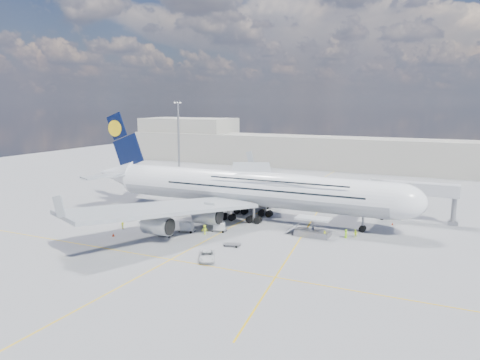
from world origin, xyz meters
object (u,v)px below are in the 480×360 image
at_px(dolly_nose_far, 232,244).
at_px(crew_tug, 205,230).
at_px(baggage_tug, 153,225).
at_px(cone_wing_right_inner, 156,230).
at_px(dolly_nose_near, 219,227).
at_px(catering_truck_outer, 239,179).
at_px(airliner, 248,188).
at_px(crew_wing, 123,225).
at_px(dolly_back, 143,208).
at_px(cone_tail, 135,204).
at_px(cone_wing_left_inner, 271,198).
at_px(catering_truck_inner, 258,201).
at_px(cone_wing_left_outer, 248,196).
at_px(crew_van, 346,234).
at_px(dolly_row_c, 187,226).
at_px(jet_bridge, 397,190).
at_px(cargo_loader, 312,230).
at_px(light_mast, 179,140).
at_px(dolly_row_a, 127,218).
at_px(crew_loader, 356,234).
at_px(dolly_row_b, 166,235).
at_px(cone_wing_right_outer, 113,235).
at_px(service_van, 207,256).
at_px(crew_nose, 325,235).
at_px(cone_nose, 392,224).

bearing_deg(dolly_nose_far, crew_tug, 141.35).
xyz_separation_m(baggage_tug, cone_wing_right_inner, (1.59, -1.12, -0.49)).
relative_size(dolly_nose_near, crew_tug, 1.64).
distance_m(dolly_nose_near, catering_truck_outer, 54.55).
height_order(airliner, crew_wing, airliner).
bearing_deg(cone_wing_right_inner, airliner, 54.47).
bearing_deg(dolly_back, cone_tail, 122.66).
xyz_separation_m(cone_wing_left_inner, cone_wing_right_inner, (-9.22, -38.55, 0.00)).
height_order(catering_truck_inner, cone_wing_left_outer, catering_truck_inner).
height_order(crew_wing, crew_van, crew_van).
bearing_deg(cone_wing_left_inner, catering_truck_outer, 135.74).
bearing_deg(dolly_row_c, jet_bridge, 23.15).
xyz_separation_m(cargo_loader, light_mast, (-56.82, 42.11, 11.95)).
bearing_deg(dolly_row_a, dolly_nose_far, -1.60).
distance_m(crew_loader, crew_van, 1.86).
height_order(dolly_row_b, crew_wing, crew_wing).
height_order(crew_wing, cone_wing_right_outer, crew_wing).
height_order(airliner, service_van, airliner).
bearing_deg(cone_wing_right_outer, service_van, -10.54).
bearing_deg(catering_truck_outer, crew_nose, -32.15).
bearing_deg(service_van, catering_truck_outer, 83.84).
relative_size(baggage_tug, crew_tug, 1.56).
bearing_deg(cone_wing_right_inner, cone_wing_left_outer, 86.45).
height_order(jet_bridge, cone_wing_left_inner, jet_bridge).
xyz_separation_m(dolly_nose_near, cone_tail, (-30.01, 12.22, -0.74)).
bearing_deg(dolly_row_a, crew_van, 20.34).
bearing_deg(baggage_tug, cone_wing_left_inner, 54.05).
relative_size(crew_van, cone_tail, 3.29).
bearing_deg(dolly_row_a, cone_tail, 132.91).
xyz_separation_m(light_mast, catering_truck_outer, (19.33, 3.81, -11.59)).
xyz_separation_m(catering_truck_outer, cone_wing_right_outer, (3.34, -62.37, -1.30)).
xyz_separation_m(dolly_back, cone_wing_left_inner, (22.10, 25.80, -0.61)).
distance_m(cone_nose, cone_wing_left_inner, 35.13).
bearing_deg(baggage_tug, crew_van, -3.92).
distance_m(catering_truck_inner, crew_van, 29.61).
bearing_deg(cone_tail, cone_wing_right_inner, -43.09).
relative_size(dolly_row_b, cone_nose, 6.00).
distance_m(catering_truck_inner, cone_wing_right_outer, 37.45).
bearing_deg(cone_wing_right_outer, cone_wing_left_outer, 80.25).
bearing_deg(crew_nose, crew_loader, -2.24).
xyz_separation_m(dolly_nose_far, catering_truck_inner, (-7.69, 29.88, 1.41)).
bearing_deg(jet_bridge, dolly_nose_far, -128.33).
bearing_deg(light_mast, service_van, -54.08).
xyz_separation_m(catering_truck_outer, cone_tail, (-10.00, -38.52, -1.36)).
distance_m(service_van, crew_loader, 29.95).
distance_m(dolly_row_c, dolly_nose_far, 12.99).
height_order(dolly_back, dolly_nose_near, dolly_nose_near).
xyz_separation_m(jet_bridge, dolly_nose_far, (-23.96, -30.31, -6.52)).
bearing_deg(cone_wing_left_outer, catering_truck_outer, 122.32).
bearing_deg(light_mast, dolly_nose_near, -50.03).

